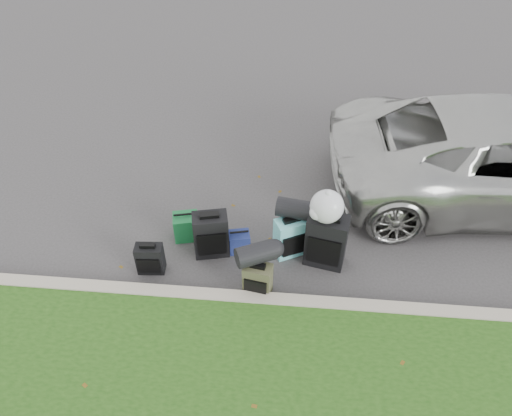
# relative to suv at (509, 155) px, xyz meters

# --- Properties ---
(ground) EXTENTS (120.00, 120.00, 0.00)m
(ground) POSITION_rel_suv_xyz_m (-3.57, -1.51, -0.73)
(ground) COLOR #383535
(ground) RESTS_ON ground
(curb) EXTENTS (120.00, 0.18, 0.15)m
(curb) POSITION_rel_suv_xyz_m (-3.57, -2.51, -0.66)
(curb) COLOR #9E937F
(curb) RESTS_ON ground
(suv) EXTENTS (5.44, 2.80, 1.47)m
(suv) POSITION_rel_suv_xyz_m (0.00, 0.00, 0.00)
(suv) COLOR #B7B7B2
(suv) RESTS_ON ground
(suitcase_small_black) EXTENTS (0.37, 0.22, 0.44)m
(suitcase_small_black) POSITION_rel_suv_xyz_m (-5.00, -2.06, -0.51)
(suitcase_small_black) COLOR black
(suitcase_small_black) RESTS_ON ground
(suitcase_large_black_left) EXTENTS (0.52, 0.37, 0.67)m
(suitcase_large_black_left) POSITION_rel_suv_xyz_m (-4.25, -1.66, -0.40)
(suitcase_large_black_left) COLOR black
(suitcase_large_black_left) RESTS_ON ground
(suitcase_olive) EXTENTS (0.38, 0.28, 0.48)m
(suitcase_olive) POSITION_rel_suv_xyz_m (-3.56, -2.31, -0.49)
(suitcase_olive) COLOR #363621
(suitcase_olive) RESTS_ON ground
(suitcase_teal) EXTENTS (0.48, 0.41, 0.60)m
(suitcase_teal) POSITION_rel_suv_xyz_m (-3.17, -1.57, -0.43)
(suitcase_teal) COLOR #52A9AE
(suitcase_teal) RESTS_ON ground
(suitcase_large_black_right) EXTENTS (0.58, 0.42, 0.79)m
(suitcase_large_black_right) POSITION_rel_suv_xyz_m (-2.70, -1.69, -0.34)
(suitcase_large_black_right) COLOR black
(suitcase_large_black_right) RESTS_ON ground
(tote_green) EXTENTS (0.40, 0.35, 0.39)m
(tote_green) POSITION_rel_suv_xyz_m (-4.65, -1.39, -0.54)
(tote_green) COLOR #176932
(tote_green) RESTS_ON ground
(tote_navy) EXTENTS (0.33, 0.28, 0.30)m
(tote_navy) POSITION_rel_suv_xyz_m (-3.87, -1.59, -0.58)
(tote_navy) COLOR navy
(tote_navy) RESTS_ON ground
(duffel_left) EXTENTS (0.56, 0.45, 0.26)m
(duffel_left) POSITION_rel_suv_xyz_m (-3.59, -2.21, -0.12)
(duffel_left) COLOR black
(duffel_left) RESTS_ON suitcase_olive
(duffel_right) EXTENTS (0.51, 0.33, 0.26)m
(duffel_right) POSITION_rel_suv_xyz_m (-3.15, -1.47, -0.01)
(duffel_right) COLOR black
(duffel_right) RESTS_ON suitcase_teal
(trash_bag) EXTENTS (0.43, 0.43, 0.43)m
(trash_bag) POSITION_rel_suv_xyz_m (-2.75, -1.70, 0.27)
(trash_bag) COLOR silver
(trash_bag) RESTS_ON suitcase_large_black_right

